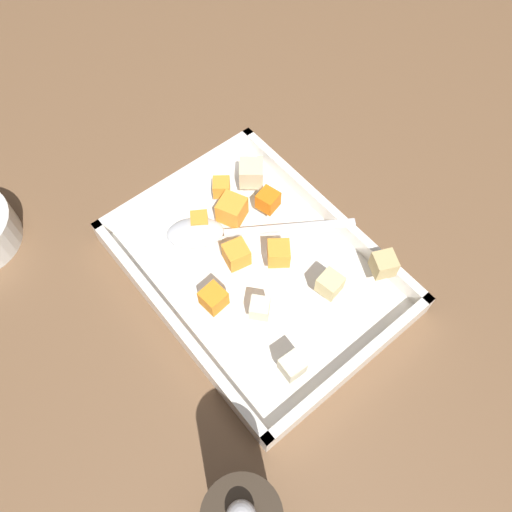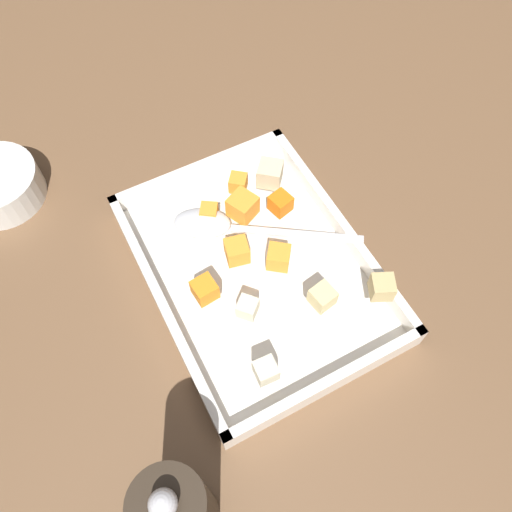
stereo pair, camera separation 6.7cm
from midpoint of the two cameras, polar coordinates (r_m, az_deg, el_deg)
ground_plane at (r=0.72m, az=-4.26°, el=-2.01°), size 4.00×4.00×0.00m
baking_dish at (r=0.70m, az=-2.71°, el=-1.85°), size 0.37×0.28×0.04m
carrot_chunk_near_right at (r=0.66m, az=-4.79°, el=-0.35°), size 0.03×0.03×0.03m
carrot_chunk_heap_side at (r=0.70m, az=-5.40°, el=4.88°), size 0.04×0.04×0.03m
carrot_chunk_under_handle at (r=0.67m, az=-0.34°, el=0.06°), size 0.04×0.04×0.03m
carrot_chunk_center at (r=0.73m, az=-6.45°, el=7.34°), size 0.03×0.03×0.02m
carrot_chunk_corner_sw at (r=0.64m, az=-7.69°, el=-4.91°), size 0.03×0.03×0.03m
carrot_chunk_rim_edge at (r=0.70m, az=-8.95°, el=3.54°), size 0.03×0.03×0.02m
carrot_chunk_corner_nw at (r=0.71m, az=-1.35°, el=5.95°), size 0.03×0.03×0.03m
potato_chunk_back_center at (r=0.67m, az=11.17°, el=-1.15°), size 0.04×0.04×0.03m
potato_chunk_mid_left at (r=0.63m, az=-2.61°, el=-6.03°), size 0.03×0.03×0.02m
potato_chunk_corner_se at (r=0.61m, az=0.82°, el=-12.32°), size 0.03×0.03×0.03m
potato_chunk_corner_ne at (r=0.74m, az=-3.15°, el=8.92°), size 0.05×0.05×0.03m
potato_chunk_front_center at (r=0.65m, az=5.25°, el=-3.36°), size 0.03×0.03×0.03m
serving_spoon at (r=0.69m, az=-8.32°, el=2.37°), size 0.17×0.23×0.02m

